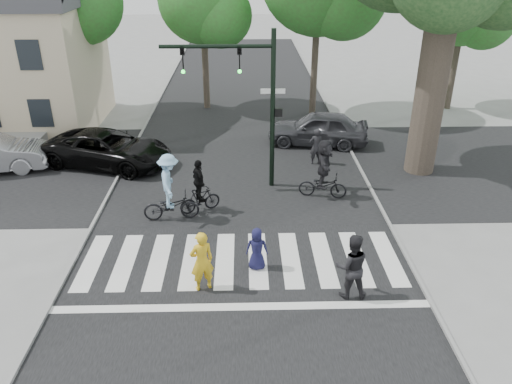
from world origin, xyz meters
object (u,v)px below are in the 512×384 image
pedestrian_adult (351,266)px  car_grey (318,128)px  cyclist_left (170,192)px  cyclist_right (324,172)px  traffic_signal (250,89)px  pedestrian_child (257,249)px  cyclist_mid (199,191)px  car_suv (108,149)px  pedestrian_woman (202,261)px

pedestrian_adult → car_grey: pedestrian_adult is taller
pedestrian_adult → cyclist_left: size_ratio=0.79×
cyclist_left → cyclist_right: bearing=15.9°
traffic_signal → cyclist_right: traffic_signal is taller
traffic_signal → cyclist_left: size_ratio=2.49×
traffic_signal → pedestrian_child: (0.11, -5.62, -3.24)m
cyclist_left → pedestrian_adult: bearing=-39.2°
cyclist_mid → cyclist_left: bearing=-150.1°
cyclist_mid → traffic_signal: bearing=48.7°
pedestrian_adult → cyclist_right: 5.92m
cyclist_left → car_suv: 5.83m
cyclist_right → pedestrian_child: bearing=-119.7°
pedestrian_child → car_suv: size_ratio=0.24×
cyclist_right → car_grey: (0.56, 5.53, -0.22)m
pedestrian_woman → cyclist_left: cyclist_left is taller
cyclist_right → cyclist_left: bearing=-164.1°
pedestrian_child → cyclist_right: size_ratio=0.58×
pedestrian_woman → car_suv: size_ratio=0.33×
cyclist_mid → car_suv: size_ratio=0.36×
traffic_signal → car_grey: size_ratio=1.28×
pedestrian_woman → cyclist_left: size_ratio=0.75×
traffic_signal → cyclist_right: bearing=-21.4°
pedestrian_adult → car_suv: 12.59m
cyclist_right → cyclist_mid: bearing=-167.4°
pedestrian_child → cyclist_mid: cyclist_mid is taller
cyclist_left → traffic_signal: bearing=43.4°
car_suv → car_grey: car_grey is taller
cyclist_mid → cyclist_right: size_ratio=0.87×
cyclist_right → car_suv: (-8.75, 3.26, -0.26)m
pedestrian_adult → cyclist_left: 6.90m
pedestrian_adult → pedestrian_child: bearing=-27.4°
cyclist_left → cyclist_mid: (0.94, 0.54, -0.23)m
pedestrian_woman → cyclist_right: bearing=-148.7°
traffic_signal → cyclist_mid: bearing=-131.3°
traffic_signal → car_suv: size_ratio=1.11×
cyclist_left → cyclist_mid: cyclist_left is taller
cyclist_right → car_suv: size_ratio=0.42×
pedestrian_child → pedestrian_woman: bearing=34.3°
cyclist_mid → car_suv: (-4.23, 4.27, -0.06)m
cyclist_mid → car_grey: 8.29m
pedestrian_child → cyclist_mid: (-1.93, 3.55, 0.15)m
pedestrian_adult → car_suv: bearing=-45.4°
pedestrian_adult → car_suv: size_ratio=0.35×
traffic_signal → pedestrian_child: bearing=-88.9°
cyclist_mid → pedestrian_adult: bearing=-48.1°
pedestrian_adult → car_grey: 11.47m
cyclist_right → car_grey: 5.57m
car_grey → pedestrian_child: bearing=-7.8°
traffic_signal → cyclist_left: bearing=-136.6°
car_grey → pedestrian_adult: bearing=6.1°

